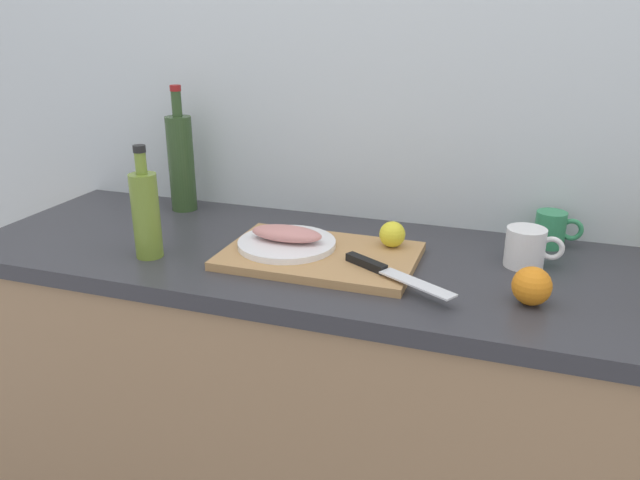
# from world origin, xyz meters

# --- Properties ---
(back_wall) EXTENTS (3.20, 0.05, 2.50)m
(back_wall) POSITION_xyz_m (0.00, 0.33, 1.25)
(back_wall) COLOR silver
(back_wall) RESTS_ON ground_plane
(kitchen_counter) EXTENTS (2.00, 0.60, 0.90)m
(kitchen_counter) POSITION_xyz_m (0.00, 0.00, 0.45)
(kitchen_counter) COLOR #9E7A56
(kitchen_counter) RESTS_ON ground_plane
(cutting_board) EXTENTS (0.45, 0.29, 0.02)m
(cutting_board) POSITION_xyz_m (-0.11, -0.04, 0.91)
(cutting_board) COLOR tan
(cutting_board) RESTS_ON kitchen_counter
(white_plate) EXTENTS (0.23, 0.23, 0.01)m
(white_plate) POSITION_xyz_m (-0.19, -0.03, 0.93)
(white_plate) COLOR white
(white_plate) RESTS_ON cutting_board
(fish_fillet) EXTENTS (0.18, 0.08, 0.04)m
(fish_fillet) POSITION_xyz_m (-0.19, -0.03, 0.95)
(fish_fillet) COLOR tan
(fish_fillet) RESTS_ON white_plate
(chef_knife) EXTENTS (0.27, 0.17, 0.02)m
(chef_knife) POSITION_xyz_m (0.06, -0.11, 0.93)
(chef_knife) COLOR silver
(chef_knife) RESTS_ON cutting_board
(lemon_0) EXTENTS (0.06, 0.06, 0.06)m
(lemon_0) POSITION_xyz_m (0.04, 0.05, 0.95)
(lemon_0) COLOR yellow
(lemon_0) RESTS_ON cutting_board
(olive_oil_bottle) EXTENTS (0.06, 0.06, 0.27)m
(olive_oil_bottle) POSITION_xyz_m (-0.50, -0.15, 1.01)
(olive_oil_bottle) COLOR olive
(olive_oil_bottle) RESTS_ON kitchen_counter
(wine_bottle) EXTENTS (0.07, 0.07, 0.36)m
(wine_bottle) POSITION_xyz_m (-0.61, 0.21, 1.04)
(wine_bottle) COLOR #2D4723
(wine_bottle) RESTS_ON kitchen_counter
(coffee_mug_1) EXTENTS (0.13, 0.09, 0.09)m
(coffee_mug_1) POSITION_xyz_m (0.35, 0.08, 0.95)
(coffee_mug_1) COLOR white
(coffee_mug_1) RESTS_ON kitchen_counter
(coffee_mug_2) EXTENTS (0.11, 0.07, 0.09)m
(coffee_mug_2) POSITION_xyz_m (0.40, 0.23, 0.95)
(coffee_mug_2) COLOR #338C59
(coffee_mug_2) RESTS_ON kitchen_counter
(orange_1) EXTENTS (0.08, 0.08, 0.08)m
(orange_1) POSITION_xyz_m (0.36, -0.12, 0.94)
(orange_1) COLOR orange
(orange_1) RESTS_ON kitchen_counter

